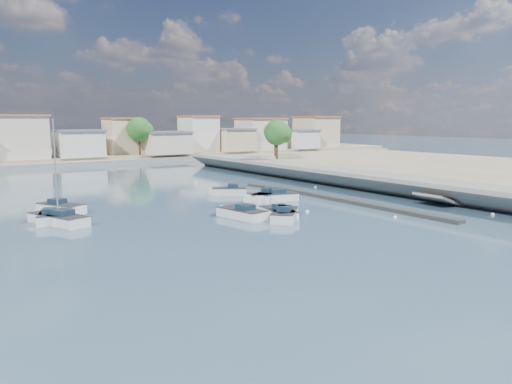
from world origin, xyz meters
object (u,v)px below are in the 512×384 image
at_px(motorboat_e, 51,217).
at_px(motorboat_b, 277,213).
at_px(motorboat_c, 270,197).
at_px(motorboat_h, 285,215).
at_px(sailboat, 56,219).
at_px(motorboat_a, 240,213).
at_px(motorboat_d, 266,197).
at_px(motorboat_f, 228,192).
at_px(motorboat_g, 63,209).

bearing_deg(motorboat_e, motorboat_b, -28.46).
xyz_separation_m(motorboat_c, motorboat_h, (-4.65, -8.87, -0.00)).
xyz_separation_m(motorboat_h, sailboat, (-17.28, 9.06, 0.03)).
height_order(motorboat_a, motorboat_b, same).
xyz_separation_m(motorboat_e, sailboat, (0.22, -1.19, 0.03)).
xyz_separation_m(motorboat_a, motorboat_d, (7.52, 6.69, -0.00)).
bearing_deg(sailboat, motorboat_e, 100.49).
relative_size(motorboat_a, motorboat_f, 1.30).
height_order(motorboat_g, sailboat, sailboat).
distance_m(motorboat_a, motorboat_b, 3.35).
height_order(motorboat_a, motorboat_h, same).
bearing_deg(motorboat_g, motorboat_h, -41.94).
height_order(motorboat_a, sailboat, sailboat).
xyz_separation_m(motorboat_b, motorboat_f, (3.33, 14.41, 0.00)).
height_order(motorboat_f, motorboat_g, same).
xyz_separation_m(motorboat_c, sailboat, (-21.93, 0.18, 0.03)).
distance_m(motorboat_b, motorboat_d, 9.75).
distance_m(motorboat_a, motorboat_h, 4.07).
xyz_separation_m(motorboat_c, motorboat_f, (-1.54, 6.42, -0.00)).
distance_m(motorboat_c, sailboat, 21.93).
distance_m(motorboat_b, motorboat_c, 9.36).
distance_m(motorboat_f, motorboat_h, 15.60).
xyz_separation_m(motorboat_b, motorboat_d, (4.72, 8.54, -0.00)).
xyz_separation_m(motorboat_d, motorboat_e, (-22.00, 0.83, 0.00)).
bearing_deg(motorboat_h, motorboat_g, 138.06).
bearing_deg(motorboat_c, motorboat_d, 106.16).
height_order(motorboat_a, motorboat_f, same).
distance_m(motorboat_f, motorboat_g, 18.76).
distance_m(motorboat_e, motorboat_f, 21.22).
height_order(motorboat_d, sailboat, sailboat).
bearing_deg(motorboat_d, motorboat_e, 177.84).
relative_size(motorboat_c, motorboat_g, 1.18).
relative_size(motorboat_b, motorboat_d, 1.06).
distance_m(motorboat_a, motorboat_d, 10.06).
height_order(motorboat_b, motorboat_d, same).
distance_m(motorboat_c, motorboat_g, 20.91).
xyz_separation_m(motorboat_f, motorboat_h, (-3.11, -15.29, 0.00)).
relative_size(motorboat_b, motorboat_f, 1.21).
bearing_deg(motorboat_h, motorboat_a, 137.96).
relative_size(motorboat_c, sailboat, 0.68).
relative_size(motorboat_e, motorboat_g, 0.94).
xyz_separation_m(motorboat_d, motorboat_g, (-20.10, 4.61, 0.00)).
height_order(motorboat_a, motorboat_d, same).
bearing_deg(motorboat_e, motorboat_d, -2.16).
bearing_deg(motorboat_c, motorboat_g, 165.73).
distance_m(motorboat_d, motorboat_e, 22.01).
xyz_separation_m(motorboat_a, motorboat_g, (-12.59, 11.30, 0.00)).
xyz_separation_m(motorboat_d, sailboat, (-21.77, -0.36, 0.04)).
bearing_deg(motorboat_d, motorboat_a, -138.32).
bearing_deg(sailboat, motorboat_c, -0.48).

